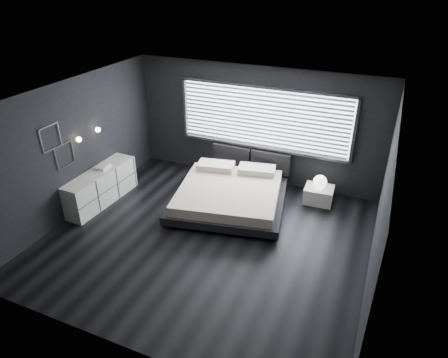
% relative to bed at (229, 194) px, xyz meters
% --- Properties ---
extents(room, '(6.04, 6.00, 2.80)m').
position_rel_bed_xyz_m(room, '(0.06, -1.30, 1.11)').
color(room, black).
rests_on(room, ground).
extents(window, '(4.14, 0.09, 1.52)m').
position_rel_bed_xyz_m(window, '(0.26, 1.40, 1.32)').
color(window, white).
rests_on(window, ground).
extents(headboard, '(1.96, 0.16, 0.52)m').
position_rel_bed_xyz_m(headboard, '(0.01, 1.34, 0.28)').
color(headboard, black).
rests_on(headboard, ground).
extents(sconce_near, '(0.18, 0.11, 0.11)m').
position_rel_bed_xyz_m(sconce_near, '(-2.82, -1.25, 1.31)').
color(sconce_near, silver).
rests_on(sconce_near, ground).
extents(sconce_far, '(0.18, 0.11, 0.11)m').
position_rel_bed_xyz_m(sconce_far, '(-2.82, -0.65, 1.31)').
color(sconce_far, silver).
rests_on(sconce_far, ground).
extents(wall_art_upper, '(0.01, 0.48, 0.48)m').
position_rel_bed_xyz_m(wall_art_upper, '(-2.91, -1.85, 1.56)').
color(wall_art_upper, '#47474C').
rests_on(wall_art_upper, ground).
extents(wall_art_lower, '(0.01, 0.48, 0.48)m').
position_rel_bed_xyz_m(wall_art_lower, '(-2.91, -1.60, 1.09)').
color(wall_art_lower, '#47474C').
rests_on(wall_art_lower, ground).
extents(bed, '(2.78, 2.70, 0.62)m').
position_rel_bed_xyz_m(bed, '(0.00, 0.00, 0.00)').
color(bed, black).
rests_on(bed, ground).
extents(nightstand, '(0.66, 0.56, 0.37)m').
position_rel_bed_xyz_m(nightstand, '(1.79, 0.94, -0.10)').
color(nightstand, white).
rests_on(nightstand, ground).
extents(orb_lamp, '(0.30, 0.30, 0.30)m').
position_rel_bed_xyz_m(orb_lamp, '(1.78, 0.92, 0.23)').
color(orb_lamp, white).
rests_on(orb_lamp, nightstand).
extents(dresser, '(0.62, 1.94, 0.77)m').
position_rel_bed_xyz_m(dresser, '(-2.71, -0.97, 0.10)').
color(dresser, white).
rests_on(dresser, ground).
extents(book_stack, '(0.28, 0.35, 0.07)m').
position_rel_bed_xyz_m(book_stack, '(-2.70, -0.82, 0.51)').
color(book_stack, silver).
rests_on(book_stack, dresser).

